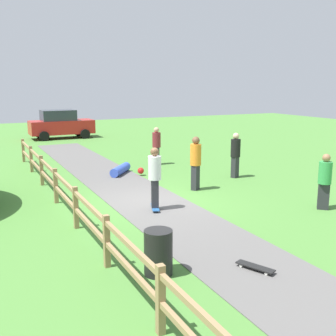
% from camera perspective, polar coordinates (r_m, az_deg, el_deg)
% --- Properties ---
extents(ground_plane, '(60.00, 60.00, 0.00)m').
position_cam_1_polar(ground_plane, '(13.05, -2.61, -4.81)').
color(ground_plane, '#4C8438').
extents(asphalt_path, '(2.40, 28.00, 0.02)m').
position_cam_1_polar(asphalt_path, '(13.05, -2.61, -4.77)').
color(asphalt_path, '#605E5B').
rests_on(asphalt_path, ground_plane).
extents(wooden_fence, '(0.12, 18.12, 1.10)m').
position_cam_1_polar(wooden_fence, '(12.12, -14.01, -3.17)').
color(wooden_fence, '#997A51').
rests_on(wooden_fence, ground_plane).
extents(trash_bin, '(0.56, 0.56, 0.90)m').
position_cam_1_polar(trash_bin, '(8.24, -1.34, -11.49)').
color(trash_bin, black).
rests_on(trash_bin, ground_plane).
extents(skater_riding, '(0.48, 0.82, 1.85)m').
position_cam_1_polar(skater_riding, '(12.06, -1.83, -1.00)').
color(skater_riding, '#265999').
rests_on(skater_riding, asphalt_path).
extents(skater_fallen, '(1.42, 1.39, 0.36)m').
position_cam_1_polar(skater_fallen, '(17.11, -6.32, -0.24)').
color(skater_fallen, blue).
rests_on(skater_fallen, asphalt_path).
extents(skateboard_loose, '(0.51, 0.81, 0.08)m').
position_cam_1_polar(skateboard_loose, '(8.68, 11.88, -13.11)').
color(skateboard_loose, black).
rests_on(skateboard_loose, asphalt_path).
extents(bystander_green, '(0.54, 0.54, 1.67)m').
position_cam_1_polar(bystander_green, '(13.02, 20.70, -1.44)').
color(bystander_green, '#2D2D33').
rests_on(bystander_green, ground_plane).
extents(bystander_maroon, '(0.53, 0.53, 1.72)m').
position_cam_1_polar(bystander_maroon, '(19.02, -1.59, 3.30)').
color(bystander_maroon, '#2D2D33').
rests_on(bystander_maroon, ground_plane).
extents(bystander_black, '(0.51, 0.51, 1.78)m').
position_cam_1_polar(bystander_black, '(16.56, 9.24, 2.05)').
color(bystander_black, '#2D2D33').
rests_on(bystander_black, ground_plane).
extents(bystander_orange, '(0.53, 0.53, 1.88)m').
position_cam_1_polar(bystander_orange, '(14.43, 3.81, 1.05)').
color(bystander_orange, '#2D2D33').
rests_on(bystander_orange, ground_plane).
extents(parked_car_red, '(4.22, 2.04, 1.92)m').
position_cam_1_polar(parked_car_red, '(29.16, -14.50, 5.84)').
color(parked_car_red, red).
rests_on(parked_car_red, ground_plane).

